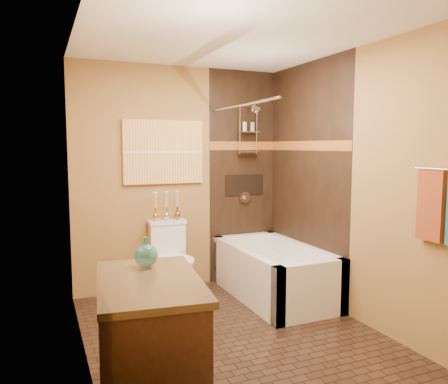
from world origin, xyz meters
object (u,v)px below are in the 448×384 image
sunset_painting (164,152)px  vanity (149,348)px  bathtub (274,276)px  toilet (172,259)px

sunset_painting → vanity: (-0.73, -2.27, -1.12)m
sunset_painting → bathtub: sunset_painting is taller
toilet → vanity: vanity is taller
bathtub → sunset_painting: bearing=144.0°
sunset_painting → toilet: 1.18m
sunset_painting → vanity: size_ratio=0.88×
sunset_painting → toilet: bearing=-90.0°
vanity → sunset_painting: bearing=79.4°
vanity → toilet: bearing=77.2°
toilet → sunset_painting: bearing=92.5°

